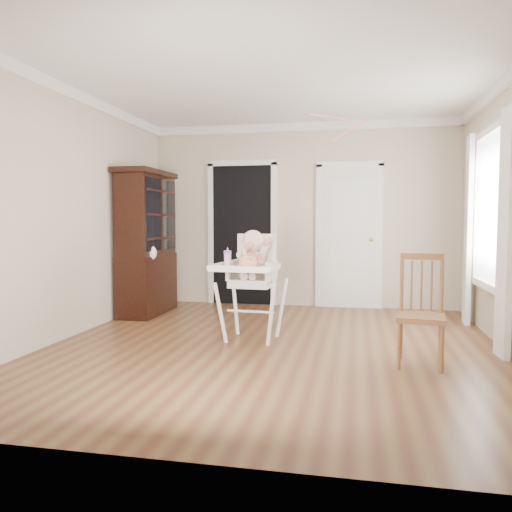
% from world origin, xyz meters
% --- Properties ---
extents(floor, '(5.00, 5.00, 0.00)m').
position_xyz_m(floor, '(0.00, 0.00, 0.00)').
color(floor, '#542F1C').
rests_on(floor, ground).
extents(ceiling, '(5.00, 5.00, 0.00)m').
position_xyz_m(ceiling, '(0.00, 0.00, 2.70)').
color(ceiling, white).
rests_on(ceiling, wall_back).
extents(wall_back, '(4.50, 0.00, 4.50)m').
position_xyz_m(wall_back, '(0.00, 2.50, 1.35)').
color(wall_back, beige).
rests_on(wall_back, floor).
extents(wall_left, '(0.00, 5.00, 5.00)m').
position_xyz_m(wall_left, '(-2.25, 0.00, 1.35)').
color(wall_left, beige).
rests_on(wall_left, floor).
extents(crown_molding, '(4.50, 5.00, 0.12)m').
position_xyz_m(crown_molding, '(0.00, 0.00, 2.64)').
color(crown_molding, white).
rests_on(crown_molding, ceiling).
extents(doorway, '(1.06, 0.05, 2.22)m').
position_xyz_m(doorway, '(-0.90, 2.48, 1.11)').
color(doorway, black).
rests_on(doorway, wall_back).
extents(closet_door, '(0.96, 0.09, 2.13)m').
position_xyz_m(closet_door, '(0.70, 2.48, 1.02)').
color(closet_door, white).
rests_on(closet_door, wall_back).
extents(window_right, '(0.13, 1.84, 2.30)m').
position_xyz_m(window_right, '(2.18, 0.80, 1.29)').
color(window_right, white).
rests_on(window_right, wall_right).
extents(high_chair, '(0.71, 0.86, 1.15)m').
position_xyz_m(high_chair, '(-0.27, 0.23, 0.71)').
color(high_chair, white).
rests_on(high_chair, floor).
extents(baby, '(0.34, 0.27, 0.55)m').
position_xyz_m(baby, '(-0.27, 0.26, 0.89)').
color(baby, beige).
rests_on(baby, high_chair).
extents(cake, '(0.24, 0.24, 0.11)m').
position_xyz_m(cake, '(-0.26, -0.04, 0.86)').
color(cake, silver).
rests_on(cake, high_chair).
extents(sippy_cup, '(0.08, 0.08, 0.20)m').
position_xyz_m(sippy_cup, '(-0.51, 0.14, 0.88)').
color(sippy_cup, pink).
rests_on(sippy_cup, high_chair).
extents(china_cabinet, '(0.51, 1.15, 1.94)m').
position_xyz_m(china_cabinet, '(-1.99, 1.44, 0.97)').
color(china_cabinet, black).
rests_on(china_cabinet, floor).
extents(dining_chair, '(0.44, 0.44, 0.98)m').
position_xyz_m(dining_chair, '(1.37, -0.40, 0.46)').
color(dining_chair, brown).
rests_on(dining_chair, floor).
extents(streamer, '(0.41, 0.32, 0.15)m').
position_xyz_m(streamer, '(0.48, 0.64, 2.40)').
color(streamer, pink).
rests_on(streamer, ceiling).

